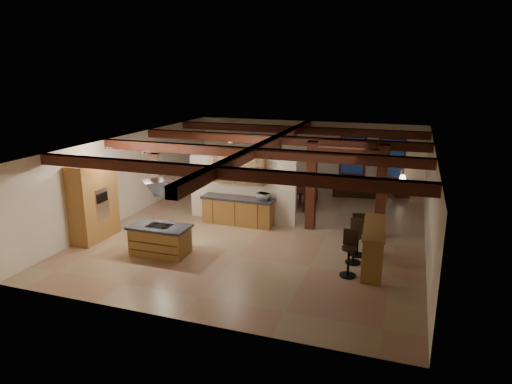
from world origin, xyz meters
TOP-DOWN VIEW (x-y plane):
  - ground at (0.00, 0.00)m, footprint 12.00×12.00m
  - room_walls at (0.00, 0.00)m, footprint 12.00×12.00m
  - ceiling_beams at (0.00, 0.00)m, footprint 10.00×12.00m
  - timber_posts at (2.50, 0.50)m, footprint 2.50×0.30m
  - partition_wall at (-1.00, 0.50)m, footprint 3.80×0.18m
  - pantry_cabinet at (-4.67, -2.60)m, footprint 0.67×1.60m
  - back_counter at (-1.00, 0.11)m, footprint 2.50×0.66m
  - upper_display_cabinet at (-1.00, 0.31)m, footprint 1.80×0.36m
  - range_hood at (-2.16, -3.00)m, footprint 1.10×1.10m
  - back_windows at (2.80, 5.93)m, footprint 2.70×0.07m
  - framed_art at (-1.50, 5.94)m, footprint 0.65×0.05m
  - recessed_cans at (-2.53, -1.93)m, footprint 3.16×2.46m
  - kitchen_island at (-2.16, -3.00)m, footprint 1.72×0.92m
  - dining_table at (0.24, 2.79)m, footprint 1.97×1.42m
  - sofa at (2.38, 5.03)m, footprint 2.13×1.12m
  - microwave at (-0.10, 0.11)m, footprint 0.46×0.37m
  - bar_counter at (3.63, -1.99)m, footprint 0.71×2.24m
  - side_table at (4.12, 5.44)m, footprint 0.64×0.64m
  - table_lamp at (4.12, 5.44)m, footprint 0.26×0.26m
  - bar_stool_a at (3.10, -2.68)m, footprint 0.42×0.42m
  - bar_stool_b at (3.13, -1.83)m, footprint 0.43×0.45m
  - bar_stool_c at (3.15, -1.26)m, footprint 0.42×0.43m
  - dining_chairs at (0.24, 2.79)m, footprint 1.81×1.81m

SIDE VIEW (x-z plane):
  - ground at x=0.00m, z-range 0.00..0.00m
  - sofa at x=2.38m, z-range 0.00..0.59m
  - side_table at x=4.12m, z-range 0.00..0.61m
  - dining_table at x=0.24m, z-range 0.00..0.62m
  - kitchen_island at x=-2.16m, z-range 0.00..0.86m
  - back_counter at x=-1.00m, z-range 0.01..0.95m
  - dining_chairs at x=0.24m, z-range 0.01..1.12m
  - bar_stool_c at x=3.15m, z-range 0.01..1.20m
  - bar_stool_a at x=3.10m, z-range 0.01..1.21m
  - bar_stool_b at x=3.13m, z-range 0.01..1.22m
  - bar_counter at x=3.63m, z-range 0.20..1.36m
  - table_lamp at x=4.12m, z-range 0.67..0.98m
  - microwave at x=-0.10m, z-range 0.94..1.16m
  - partition_wall at x=-1.00m, z-range 0.00..2.20m
  - pantry_cabinet at x=-4.67m, z-range 0.00..2.40m
  - back_windows at x=2.80m, z-range 0.65..2.35m
  - framed_art at x=-1.50m, z-range 1.27..2.12m
  - timber_posts at x=2.50m, z-range 0.31..3.21m
  - room_walls at x=0.00m, z-range -4.22..7.78m
  - range_hood at x=-2.16m, z-range 1.08..2.48m
  - upper_display_cabinet at x=-1.00m, z-range 1.37..2.33m
  - ceiling_beams at x=0.00m, z-range 2.62..2.90m
  - recessed_cans at x=-2.53m, z-range 2.85..2.89m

